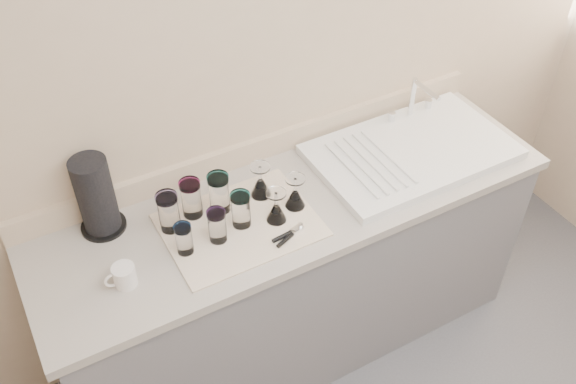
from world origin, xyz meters
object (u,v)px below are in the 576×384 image
tumbler_magenta (184,239)px  paper_towel_roll (96,197)px  goblet_front_right (295,196)px  white_mug (124,276)px  tumbler_lavender (241,209)px  goblet_back_left (261,185)px  goblet_front_left (276,210)px  can_opener (289,235)px  tumbler_cyan (191,198)px  tumbler_purple (219,193)px  sink_unit (411,150)px  tumbler_teal (169,212)px  tumbler_blue (217,225)px

tumbler_magenta → paper_towel_roll: paper_towel_roll is taller
goblet_front_right → white_mug: goblet_front_right is taller
tumbler_lavender → goblet_back_left: size_ratio=1.02×
goblet_front_left → can_opener: size_ratio=1.03×
tumbler_cyan → tumbler_purple: size_ratio=0.96×
tumbler_purple → tumbler_lavender: bearing=-72.2°
can_opener → tumbler_magenta: bearing=161.7°
goblet_front_left → tumbler_purple: bearing=136.0°
sink_unit → white_mug: (-1.26, -0.09, 0.02)m
goblet_front_left → tumbler_lavender: bearing=161.2°
tumbler_teal → tumbler_blue: bearing=-46.7°
tumbler_teal → sink_unit: bearing=-4.1°
tumbler_teal → tumbler_purple: tumbler_purple is taller
tumbler_teal → white_mug: (-0.23, -0.17, -0.05)m
tumbler_magenta → white_mug: size_ratio=1.12×
tumbler_blue → goblet_front_right: (0.33, 0.02, -0.02)m
goblet_front_left → goblet_front_right: bearing=18.2°
white_mug → can_opener: bearing=-8.0°
goblet_back_left → can_opener: goblet_back_left is taller
tumbler_magenta → white_mug: tumbler_magenta is taller
tumbler_purple → can_opener: 0.30m
tumbler_blue → tumbler_lavender: bearing=14.8°
tumbler_teal → tumbler_lavender: (0.23, -0.11, -0.01)m
tumbler_blue → paper_towel_roll: 0.44m
goblet_front_right → paper_towel_roll: (-0.67, 0.25, 0.10)m
tumbler_cyan → can_opener: 0.38m
sink_unit → goblet_front_right: size_ratio=5.99×
tumbler_blue → white_mug: tumbler_blue is taller
tumbler_magenta → goblet_front_right: size_ratio=0.90×
tumbler_teal → tumbler_magenta: bearing=-89.0°
tumbler_blue → goblet_back_left: bearing=29.5°
tumbler_teal → goblet_front_left: (0.36, -0.15, -0.03)m
goblet_front_right → paper_towel_roll: 0.72m
tumbler_magenta → can_opener: 0.37m
paper_towel_roll → tumbler_blue: bearing=-38.1°
goblet_front_right → white_mug: (-0.68, -0.05, -0.01)m
can_opener → tumbler_cyan: bearing=132.6°
tumbler_lavender → goblet_front_right: size_ratio=1.06×
goblet_front_left → goblet_front_right: (0.10, 0.03, 0.00)m
tumbler_teal → can_opener: bearing=-35.1°
goblet_back_left → paper_towel_roll: size_ratio=0.46×
tumbler_purple → white_mug: (-0.43, -0.17, -0.05)m
tumbler_teal → goblet_back_left: bearing=0.2°
sink_unit → tumbler_lavender: (-0.80, -0.03, 0.06)m
tumbler_cyan → paper_towel_roll: (-0.31, 0.10, 0.06)m
goblet_back_left → goblet_front_right: size_ratio=1.03×
tumbler_purple → paper_towel_roll: size_ratio=0.52×
tumbler_cyan → can_opener: (0.25, -0.28, -0.07)m
white_mug → tumbler_lavender: bearing=7.3°
tumbler_blue → white_mug: 0.36m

